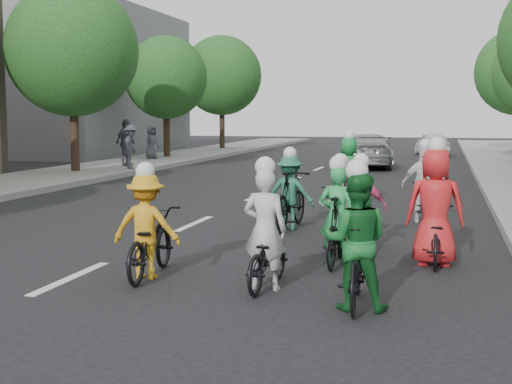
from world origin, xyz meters
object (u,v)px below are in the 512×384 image
at_px(follow_car_trail, 432,144).
at_px(spectator_2, 151,142).
at_px(cyclist_1, 356,252).
at_px(cyclist_9, 349,179).
at_px(spectator_1, 126,142).
at_px(cyclist_7, 290,196).
at_px(cyclist_6, 340,215).
at_px(cyclist_8, 424,194).
at_px(cyclist_0, 266,246).
at_px(cyclist_3, 361,216).
at_px(spectator_0, 131,146).
at_px(cyclist_5, 338,225).
at_px(follow_car_lead, 367,151).
at_px(cyclist_2, 148,236).
at_px(cyclist_4, 435,220).

xyz_separation_m(follow_car_trail, spectator_2, (-12.48, -8.50, 0.29)).
bearing_deg(cyclist_1, cyclist_9, -85.46).
bearing_deg(spectator_1, cyclist_7, -132.09).
bearing_deg(cyclist_6, cyclist_7, -63.70).
bearing_deg(spectator_2, cyclist_8, -118.63).
relative_size(cyclist_0, cyclist_3, 1.01).
distance_m(cyclist_3, spectator_0, 16.82).
relative_size(cyclist_1, cyclist_5, 0.98).
distance_m(cyclist_9, follow_car_lead, 12.94).
height_order(cyclist_3, follow_car_lead, cyclist_3).
relative_size(follow_car_trail, spectator_1, 1.97).
distance_m(cyclist_0, spectator_1, 20.23).
bearing_deg(follow_car_trail, cyclist_2, 73.83).
relative_size(cyclist_1, spectator_1, 0.92).
xyz_separation_m(cyclist_4, cyclist_7, (-2.75, 2.66, -0.03)).
relative_size(cyclist_2, spectator_1, 0.96).
height_order(cyclist_2, cyclist_6, cyclist_6).
height_order(cyclist_3, cyclist_6, cyclist_3).
bearing_deg(cyclist_9, cyclist_8, 131.51).
bearing_deg(cyclist_6, cyclist_4, 147.28).
distance_m(cyclist_1, cyclist_8, 6.95).
bearing_deg(cyclist_9, cyclist_4, 106.27).
relative_size(cyclist_2, cyclist_7, 0.93).
distance_m(cyclist_5, spectator_2, 23.29).
relative_size(cyclist_4, cyclist_8, 1.11).
bearing_deg(cyclist_1, cyclist_6, -82.33).
relative_size(cyclist_4, spectator_1, 1.01).
bearing_deg(cyclist_1, cyclist_2, -19.00).
height_order(cyclist_0, cyclist_2, cyclist_0).
bearing_deg(cyclist_4, cyclist_0, 42.96).
height_order(cyclist_0, cyclist_9, cyclist_9).
xyz_separation_m(cyclist_6, follow_car_trail, (1.04, 27.60, 0.05)).
bearing_deg(cyclist_8, spectator_2, -51.30).
bearing_deg(cyclist_9, cyclist_6, 93.51).
distance_m(cyclist_9, spectator_1, 13.81).
bearing_deg(spectator_1, cyclist_2, -142.58).
relative_size(cyclist_6, cyclist_8, 1.16).
distance_m(cyclist_5, cyclist_9, 6.52).
bearing_deg(cyclist_5, follow_car_trail, -90.06).
bearing_deg(follow_car_lead, cyclist_3, 88.00).
distance_m(cyclist_0, cyclist_9, 8.14).
height_order(cyclist_1, cyclist_2, cyclist_1).
height_order(cyclist_3, spectator_0, spectator_0).
distance_m(cyclist_1, follow_car_lead, 21.81).
xyz_separation_m(follow_car_trail, spectator_1, (-11.73, -12.87, 0.46)).
relative_size(cyclist_7, spectator_0, 1.14).
bearing_deg(cyclist_3, cyclist_7, -61.24).
height_order(cyclist_8, spectator_2, cyclist_8).
bearing_deg(cyclist_8, cyclist_9, -46.59).
bearing_deg(cyclist_2, spectator_2, -71.78).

